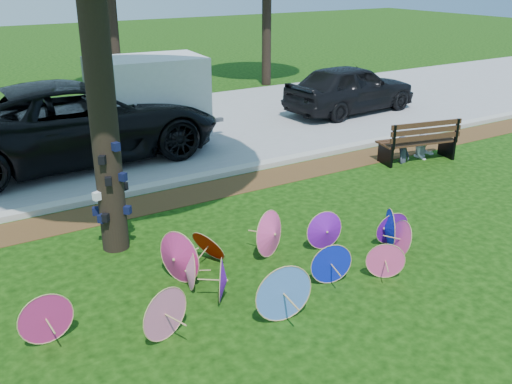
% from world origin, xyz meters
% --- Properties ---
extents(ground, '(90.00, 90.00, 0.00)m').
position_xyz_m(ground, '(0.00, 0.00, 0.00)').
color(ground, black).
rests_on(ground, ground).
extents(mulch_strip, '(90.00, 1.00, 0.01)m').
position_xyz_m(mulch_strip, '(0.00, 4.50, 0.01)').
color(mulch_strip, '#472D16').
rests_on(mulch_strip, ground).
extents(curb, '(90.00, 0.30, 0.12)m').
position_xyz_m(curb, '(0.00, 5.20, 0.06)').
color(curb, '#B7B5AD').
rests_on(curb, ground).
extents(street, '(90.00, 8.00, 0.01)m').
position_xyz_m(street, '(0.00, 9.35, 0.01)').
color(street, gray).
rests_on(street, ground).
extents(parasol_pile, '(6.27, 2.43, 0.83)m').
position_xyz_m(parasol_pile, '(-0.08, 0.74, 0.35)').
color(parasol_pile, pink).
rests_on(parasol_pile, ground).
extents(black_van, '(6.94, 3.34, 1.91)m').
position_xyz_m(black_van, '(-0.81, 8.05, 0.95)').
color(black_van, black).
rests_on(black_van, ground).
extents(dark_pickup, '(4.68, 2.14, 1.56)m').
position_xyz_m(dark_pickup, '(7.98, 8.36, 0.78)').
color(dark_pickup, black).
rests_on(dark_pickup, ground).
extents(cargo_trailer, '(3.00, 2.07, 2.58)m').
position_xyz_m(cargo_trailer, '(1.14, 8.35, 1.29)').
color(cargo_trailer, white).
rests_on(cargo_trailer, ground).
extents(park_bench, '(2.07, 1.13, 1.02)m').
position_xyz_m(park_bench, '(6.12, 3.72, 0.51)').
color(park_bench, black).
rests_on(park_bench, ground).
extents(person_left, '(0.53, 0.45, 1.24)m').
position_xyz_m(person_left, '(5.77, 3.77, 0.62)').
color(person_left, '#313843').
rests_on(person_left, ground).
extents(person_right, '(0.65, 0.55, 1.21)m').
position_xyz_m(person_right, '(6.47, 3.77, 0.61)').
color(person_right, silver).
rests_on(person_right, ground).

